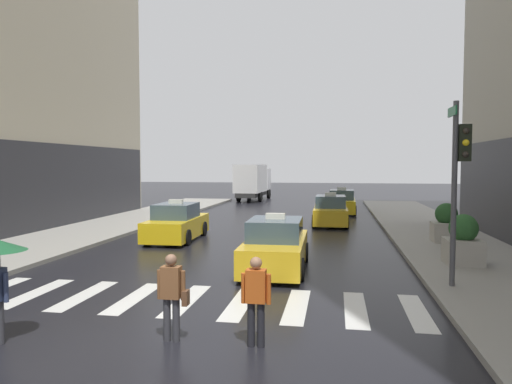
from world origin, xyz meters
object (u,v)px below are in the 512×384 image
(traffic_light_pole, at_px, (459,167))
(pedestrian_plain_coat, at_px, (256,296))
(taxi_third, at_px, (330,212))
(planter_near_corner, at_px, (463,241))
(pedestrian_with_handbag, at_px, (172,292))
(planter_mid_block, at_px, (446,224))
(taxi_second, at_px, (177,224))
(taxi_fourth, at_px, (342,203))
(box_truck, at_px, (253,181))
(taxi_lead, at_px, (276,247))

(traffic_light_pole, relative_size, pedestrian_plain_coat, 2.91)
(traffic_light_pole, height_order, taxi_third, traffic_light_pole)
(pedestrian_plain_coat, xyz_separation_m, planter_near_corner, (5.43, 7.48, -0.07))
(pedestrian_with_handbag, relative_size, planter_mid_block, 1.03)
(taxi_second, height_order, taxi_fourth, same)
(pedestrian_plain_coat, relative_size, planter_near_corner, 1.03)
(traffic_light_pole, height_order, pedestrian_with_handbag, traffic_light_pole)
(pedestrian_with_handbag, relative_size, pedestrian_plain_coat, 1.00)
(box_truck, distance_m, pedestrian_plain_coat, 35.48)
(pedestrian_with_handbag, relative_size, planter_near_corner, 1.03)
(taxi_fourth, bearing_deg, pedestrian_plain_coat, -94.28)
(taxi_fourth, height_order, pedestrian_plain_coat, taxi_fourth)
(taxi_lead, height_order, planter_near_corner, taxi_lead)
(pedestrian_plain_coat, relative_size, planter_mid_block, 1.03)
(taxi_lead, height_order, pedestrian_plain_coat, taxi_lead)
(taxi_lead, xyz_separation_m, taxi_second, (-5.06, 5.16, 0.00))
(taxi_second, relative_size, planter_mid_block, 2.86)
(taxi_fourth, relative_size, planter_mid_block, 2.85)
(traffic_light_pole, bearing_deg, pedestrian_with_handbag, -143.33)
(taxi_second, bearing_deg, planter_mid_block, 2.52)
(taxi_second, height_order, pedestrian_plain_coat, taxi_second)
(taxi_fourth, distance_m, pedestrian_with_handbag, 24.50)
(taxi_lead, height_order, taxi_second, same)
(pedestrian_plain_coat, height_order, planter_mid_block, planter_mid_block)
(taxi_second, xyz_separation_m, pedestrian_plain_coat, (5.50, -11.48, 0.21))
(taxi_lead, bearing_deg, pedestrian_plain_coat, -85.99)
(planter_mid_block, bearing_deg, taxi_fourth, 108.44)
(taxi_second, distance_m, planter_near_corner, 11.65)
(pedestrian_with_handbag, bearing_deg, box_truck, 97.58)
(traffic_light_pole, distance_m, pedestrian_plain_coat, 6.83)
(box_truck, bearing_deg, taxi_second, -88.21)
(taxi_lead, bearing_deg, traffic_light_pole, -19.53)
(taxi_fourth, xyz_separation_m, pedestrian_plain_coat, (-1.81, -24.26, 0.21))
(taxi_fourth, bearing_deg, taxi_second, -119.80)
(planter_mid_block, bearing_deg, pedestrian_with_handbag, -122.03)
(traffic_light_pole, bearing_deg, box_truck, 109.53)
(planter_mid_block, bearing_deg, taxi_second, -177.48)
(taxi_second, bearing_deg, taxi_fourth, 60.20)
(taxi_fourth, relative_size, planter_near_corner, 2.85)
(box_truck, xyz_separation_m, pedestrian_with_handbag, (4.64, -34.92, -0.92))
(taxi_second, distance_m, pedestrian_with_handbag, 12.14)
(traffic_light_pole, bearing_deg, taxi_lead, 160.47)
(pedestrian_with_handbag, height_order, planter_mid_block, planter_mid_block)
(planter_near_corner, bearing_deg, taxi_second, 159.90)
(taxi_fourth, xyz_separation_m, planter_near_corner, (3.62, -16.78, 0.15))
(planter_near_corner, relative_size, planter_mid_block, 1.00)
(planter_near_corner, bearing_deg, taxi_fourth, 102.17)
(pedestrian_with_handbag, bearing_deg, taxi_fourth, 82.01)
(taxi_fourth, bearing_deg, planter_near_corner, -77.83)
(taxi_third, bearing_deg, taxi_second, -135.39)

